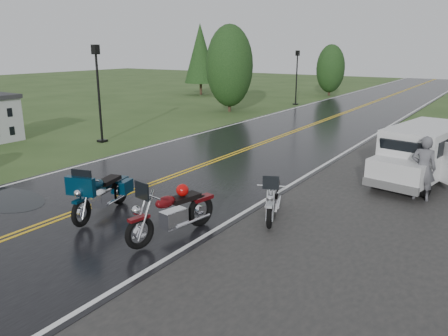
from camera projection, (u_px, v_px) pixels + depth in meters
name	position (u px, v px, depth m)	size (l,w,h in m)	color
ground	(105.00, 203.00, 12.54)	(120.00, 120.00, 0.00)	#2D471E
road	(268.00, 141.00, 20.58)	(8.00, 100.00, 0.04)	black
motorcycle_red	(139.00, 220.00, 9.36)	(0.91, 2.50, 1.48)	#50090C
motorcycle_teal	(80.00, 201.00, 10.56)	(0.88, 2.42, 1.43)	#042236
motorcycle_silver	(270.00, 206.00, 10.48)	(0.79, 2.16, 1.28)	#979B9E
van_white	(379.00, 159.00, 13.63)	(1.80, 4.79, 1.88)	silver
person_at_van	(423.00, 169.00, 12.49)	(0.69, 0.45, 1.88)	#515157
lamp_post_near_left	(99.00, 94.00, 19.99)	(0.38, 0.38, 4.48)	black
lamp_post_far_left	(297.00, 78.00, 33.37)	(0.35, 0.35, 4.13)	black
tree_left_mid	(230.00, 75.00, 29.68)	(3.19, 3.19, 4.98)	#1E3D19
tree_left_far	(330.00, 74.00, 39.90)	(2.55, 2.55, 3.92)	#1E3D19
pine_left_far	(200.00, 60.00, 40.30)	(3.02, 3.02, 6.29)	#1E3D19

